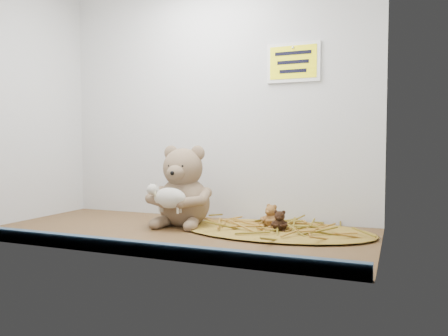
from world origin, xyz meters
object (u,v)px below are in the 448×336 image
at_px(toy_lamb, 170,198).
at_px(mini_teddy_tan, 271,215).
at_px(main_teddy, 184,185).
at_px(mini_teddy_brown, 280,220).

xyz_separation_m(toy_lamb, mini_teddy_tan, (0.29, 0.13, -0.05)).
distance_m(main_teddy, mini_teddy_brown, 0.35).
relative_size(main_teddy, mini_teddy_brown, 4.22).
bearing_deg(toy_lamb, main_teddy, 90.00).
xyz_separation_m(main_teddy, mini_teddy_tan, (0.29, 0.03, -0.09)).
height_order(main_teddy, toy_lamb, main_teddy).
height_order(main_teddy, mini_teddy_tan, main_teddy).
bearing_deg(mini_teddy_tan, main_teddy, -146.96).
relative_size(mini_teddy_tan, mini_teddy_brown, 1.16).
bearing_deg(toy_lamb, mini_teddy_tan, 23.18).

